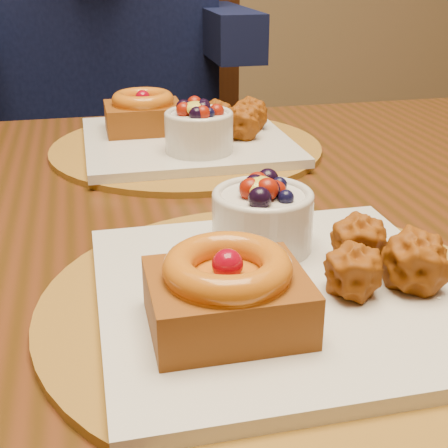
{
  "coord_description": "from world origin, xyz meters",
  "views": [
    {
      "loc": [
        -0.14,
        -0.69,
        1.01
      ],
      "look_at": [
        -0.04,
        -0.24,
        0.81
      ],
      "focal_mm": 50.0,
      "sensor_mm": 36.0,
      "label": 1
    }
  ],
  "objects": [
    {
      "name": "place_setting_far",
      "position": [
        -0.01,
        0.15,
        0.78
      ],
      "size": [
        0.38,
        0.38,
        0.09
      ],
      "color": "brown",
      "rests_on": "dining_table"
    },
    {
      "name": "dining_table",
      "position": [
        -0.0,
        -0.07,
        0.68
      ],
      "size": [
        1.6,
        0.9,
        0.76
      ],
      "color": "#362009",
      "rests_on": "ground"
    },
    {
      "name": "chair_far",
      "position": [
        0.11,
        0.89,
        0.52
      ],
      "size": [
        0.55,
        0.55,
        0.94
      ],
      "rotation": [
        0.0,
        0.0,
        0.24
      ],
      "color": "black",
      "rests_on": "ground"
    },
    {
      "name": "place_setting_near",
      "position": [
        -0.0,
        -0.28,
        0.78
      ],
      "size": [
        0.38,
        0.38,
        0.09
      ],
      "color": "brown",
      "rests_on": "dining_table"
    }
  ]
}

